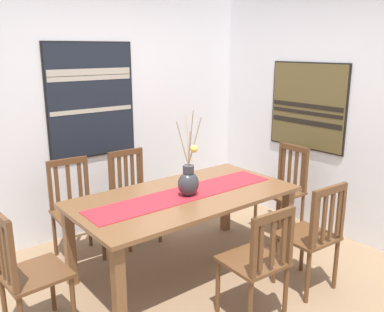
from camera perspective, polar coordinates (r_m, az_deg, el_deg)
ground_plane at (r=3.69m, az=3.25°, el=-18.38°), size 6.40×6.40×0.03m
wall_back at (r=4.69m, az=-11.84°, el=6.41°), size 6.40×0.12×2.70m
wall_side at (r=4.61m, az=21.18°, el=5.58°), size 0.12×6.40×2.70m
dining_table at (r=3.71m, az=-1.04°, el=-6.65°), size 1.98×1.02×0.74m
table_runner at (r=3.67m, az=-1.05°, el=-5.25°), size 1.82×0.36×0.01m
centerpiece_vase at (r=3.59m, az=-0.47°, el=-3.42°), size 0.21×0.27×0.76m
chair_0 at (r=3.16m, az=9.01°, el=-14.15°), size 0.44×0.44×0.92m
chair_1 at (r=4.69m, az=12.52°, el=-4.28°), size 0.44×0.44×0.97m
chair_2 at (r=3.63m, az=16.30°, el=-10.35°), size 0.44×0.44×0.96m
chair_3 at (r=4.18m, az=-15.84°, el=-6.95°), size 0.45×0.45×0.97m
chair_4 at (r=4.43m, az=-8.19°, el=-5.19°), size 0.43×0.43×0.96m
chair_5 at (r=3.17m, az=-21.91°, el=-14.54°), size 0.44×0.44×0.97m
painting_on_back_wall at (r=4.54m, az=-13.71°, el=7.47°), size 0.98×0.05×1.21m
painting_on_side_wall at (r=4.82m, az=15.64°, el=6.62°), size 0.05×0.98×0.96m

